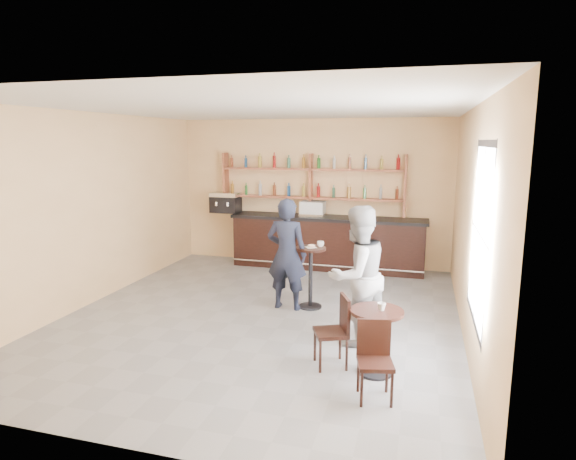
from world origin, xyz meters
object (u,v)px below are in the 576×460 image
(espresso_machine, at_px, (226,202))
(pedestal_table, at_px, (310,278))
(cafe_table, at_px, (376,342))
(bar_counter, at_px, (328,243))
(chair_west, at_px, (331,332))
(patron_second, at_px, (357,275))
(chair_south, at_px, (375,362))
(man_main, at_px, (287,254))
(pastry_case, at_px, (313,209))

(espresso_machine, xyz_separation_m, pedestal_table, (2.57, -2.55, -0.85))
(espresso_machine, xyz_separation_m, cafe_table, (3.83, -4.59, -0.96))
(bar_counter, bearing_deg, chair_west, -78.44)
(pedestal_table, distance_m, cafe_table, 2.40)
(chair_west, xyz_separation_m, patron_second, (0.20, 0.79, 0.51))
(chair_west, bearing_deg, cafe_table, 61.02)
(espresso_machine, distance_m, chair_south, 6.55)
(man_main, distance_m, chair_south, 3.06)
(man_main, xyz_separation_m, patron_second, (1.28, -1.06, 0.03))
(pedestal_table, relative_size, cafe_table, 1.29)
(pedestal_table, bearing_deg, espresso_machine, 135.12)
(espresso_machine, bearing_deg, man_main, -48.32)
(pastry_case, xyz_separation_m, man_main, (0.18, -2.69, -0.37))
(espresso_machine, relative_size, man_main, 0.34)
(espresso_machine, bearing_deg, chair_west, -51.74)
(bar_counter, distance_m, pedestal_table, 2.56)
(man_main, bearing_deg, pedestal_table, -158.63)
(bar_counter, height_order, pedestal_table, bar_counter)
(man_main, bearing_deg, chair_west, 121.33)
(bar_counter, bearing_deg, patron_second, -73.24)
(bar_counter, height_order, cafe_table, bar_counter)
(bar_counter, relative_size, cafe_table, 5.28)
(pedestal_table, xyz_separation_m, man_main, (-0.37, -0.14, 0.40))
(man_main, bearing_deg, patron_second, 141.47)
(pedestal_table, height_order, chair_south, pedestal_table)
(man_main, distance_m, cafe_table, 2.56)
(cafe_table, height_order, chair_south, chair_south)
(man_main, relative_size, chair_west, 2.08)
(pastry_case, height_order, chair_south, pastry_case)
(espresso_machine, bearing_deg, chair_south, -50.81)
(pastry_case, distance_m, patron_second, 4.04)
(espresso_machine, height_order, patron_second, patron_second)
(cafe_table, relative_size, chair_west, 0.90)
(pastry_case, relative_size, cafe_table, 0.67)
(espresso_machine, relative_size, patron_second, 0.33)
(espresso_machine, relative_size, chair_west, 0.72)
(man_main, height_order, patron_second, patron_second)
(bar_counter, relative_size, man_main, 2.28)
(bar_counter, xyz_separation_m, patron_second, (1.13, -3.75, 0.38))
(chair_south, bearing_deg, man_main, 110.30)
(bar_counter, bearing_deg, pastry_case, 180.00)
(pedestal_table, distance_m, man_main, 0.56)
(cafe_table, distance_m, chair_west, 0.55)
(espresso_machine, bearing_deg, patron_second, -44.71)
(pedestal_table, height_order, cafe_table, pedestal_table)
(espresso_machine, xyz_separation_m, man_main, (2.20, -2.69, -0.44))
(chair_west, relative_size, chair_south, 1.04)
(chair_west, bearing_deg, pastry_case, 171.73)
(cafe_table, bearing_deg, pastry_case, 111.52)
(man_main, bearing_deg, chair_south, 124.96)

